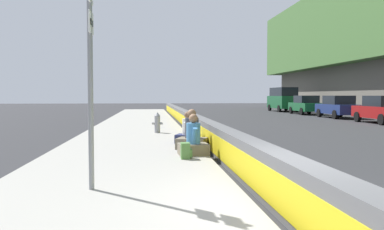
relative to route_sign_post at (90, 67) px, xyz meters
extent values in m
plane|color=#2B2B2D|center=(-1.38, -2.98, -2.21)|extent=(160.00, 160.00, 0.00)
cube|color=gray|center=(-1.38, -0.33, -2.14)|extent=(80.00, 4.40, 0.14)
cube|color=#545456|center=(-1.38, -2.98, -1.79)|extent=(76.00, 0.44, 0.85)
cube|color=gold|center=(-1.38, -2.75, -1.83)|extent=(74.48, 0.01, 0.54)
cylinder|color=gray|center=(0.00, 0.00, -0.27)|extent=(0.09, 0.09, 3.60)
cube|color=white|center=(0.00, -0.02, 0.73)|extent=(0.44, 0.02, 0.36)
cube|color=black|center=(0.00, -0.03, 0.73)|extent=(0.30, 0.01, 0.10)
cylinder|color=gray|center=(10.06, -1.29, -1.71)|extent=(0.24, 0.24, 0.72)
cone|color=gray|center=(10.06, -1.29, -1.27)|extent=(0.26, 0.26, 0.16)
cylinder|color=gray|center=(10.06, -1.46, -1.68)|extent=(0.10, 0.12, 0.10)
cylinder|color=gray|center=(10.06, -1.12, -1.68)|extent=(0.10, 0.12, 0.10)
cube|color=#706651|center=(3.71, -2.14, -1.92)|extent=(0.71, 0.82, 0.29)
cylinder|color=#427FB7|center=(3.71, -2.14, -1.50)|extent=(0.38, 0.38, 0.56)
sphere|color=#8E6647|center=(3.71, -2.14, -1.10)|extent=(0.25, 0.25, 0.25)
cylinder|color=#427FB7|center=(3.92, -2.13, -1.55)|extent=(0.29, 0.15, 0.49)
cylinder|color=#427FB7|center=(3.50, -2.15, -1.55)|extent=(0.29, 0.15, 0.49)
cube|color=#706651|center=(4.91, -2.22, -1.91)|extent=(0.97, 1.04, 0.32)
cylinder|color=#333842|center=(4.91, -2.22, -1.45)|extent=(0.41, 0.41, 0.60)
sphere|color=#8E6647|center=(4.91, -2.22, -1.02)|extent=(0.26, 0.26, 0.26)
cylinder|color=#333842|center=(5.12, -2.30, -1.51)|extent=(0.34, 0.24, 0.53)
cylinder|color=#333842|center=(4.70, -2.15, -1.51)|extent=(0.34, 0.24, 0.53)
cube|color=#23284C|center=(6.37, -2.24, -1.93)|extent=(0.85, 0.92, 0.28)
cylinder|color=beige|center=(6.37, -2.24, -1.52)|extent=(0.36, 0.36, 0.53)
sphere|color=brown|center=(6.37, -2.24, -1.14)|extent=(0.23, 0.23, 0.23)
cylinder|color=beige|center=(6.56, -2.30, -1.58)|extent=(0.30, 0.21, 0.47)
cylinder|color=beige|center=(6.18, -2.17, -1.58)|extent=(0.30, 0.21, 0.47)
cube|color=#4C7A3D|center=(3.08, -1.86, -1.87)|extent=(0.32, 0.22, 0.40)
cube|color=#4C7A3D|center=(3.08, -2.00, -1.93)|extent=(0.22, 0.06, 0.20)
cube|color=maroon|center=(16.19, -15.26, -1.52)|extent=(4.55, 1.94, 0.72)
cube|color=black|center=(16.09, -15.26, -0.83)|extent=(2.25, 1.69, 0.66)
cylinder|color=black|center=(17.66, -14.44, -1.88)|extent=(0.67, 0.24, 0.66)
cylinder|color=black|center=(17.60, -16.17, -1.88)|extent=(0.67, 0.24, 0.66)
cylinder|color=black|center=(14.78, -14.35, -1.88)|extent=(0.67, 0.24, 0.66)
cube|color=navy|center=(22.02, -15.25, -1.52)|extent=(4.54, 1.90, 0.72)
cube|color=black|center=(21.92, -15.25, -0.83)|extent=(2.24, 1.67, 0.66)
cylinder|color=black|center=(23.48, -14.42, -1.88)|extent=(0.66, 0.24, 0.66)
cylinder|color=black|center=(23.44, -16.15, -1.88)|extent=(0.66, 0.24, 0.66)
cylinder|color=black|center=(20.60, -14.35, -1.88)|extent=(0.66, 0.24, 0.66)
cylinder|color=black|center=(20.56, -16.08, -1.88)|extent=(0.66, 0.24, 0.66)
cube|color=#145128|center=(27.85, -15.07, -1.52)|extent=(4.55, 1.93, 0.72)
cube|color=black|center=(27.75, -15.07, -0.83)|extent=(2.24, 1.68, 0.66)
cylinder|color=black|center=(29.32, -14.25, -1.88)|extent=(0.67, 0.24, 0.66)
cylinder|color=black|center=(29.27, -15.98, -1.88)|extent=(0.67, 0.24, 0.66)
cylinder|color=black|center=(26.44, -14.17, -1.88)|extent=(0.67, 0.24, 0.66)
cylinder|color=black|center=(26.39, -15.90, -1.88)|extent=(0.67, 0.24, 0.66)
cube|color=#145128|center=(34.37, -15.17, -1.20)|extent=(5.11, 1.98, 1.30)
cube|color=black|center=(34.27, -15.17, -0.10)|extent=(4.11, 1.78, 0.90)
cylinder|color=black|center=(36.00, -14.22, -1.85)|extent=(0.72, 0.22, 0.72)
cylinder|color=black|center=(36.00, -16.10, -1.85)|extent=(0.72, 0.22, 0.72)
cylinder|color=black|center=(32.73, -14.23, -1.85)|extent=(0.72, 0.22, 0.72)
cylinder|color=black|center=(32.74, -16.12, -1.85)|extent=(0.72, 0.22, 0.72)
camera|label=1|loc=(-6.77, -0.99, -0.48)|focal=36.99mm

